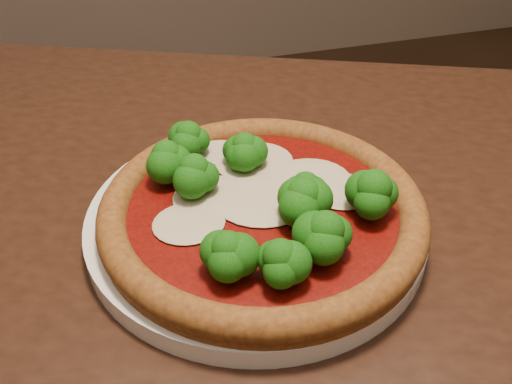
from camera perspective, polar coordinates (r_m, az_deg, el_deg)
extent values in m
cube|color=black|center=(0.50, 3.47, -6.83)|extent=(1.31, 1.12, 0.04)
cylinder|color=black|center=(1.12, -22.59, -6.44)|extent=(0.06, 0.06, 0.71)
cylinder|color=white|center=(0.50, 0.00, -2.84)|extent=(0.29, 0.29, 0.02)
cylinder|color=brown|center=(0.48, 0.66, -2.29)|extent=(0.27, 0.27, 0.01)
torus|color=brown|center=(0.47, 0.67, -1.64)|extent=(0.27, 0.27, 0.03)
cylinder|color=#6A0A05|center=(0.47, 0.67, -1.59)|extent=(0.22, 0.22, 0.00)
ellipsoid|color=beige|center=(0.48, 0.90, -0.51)|extent=(0.09, 0.08, 0.01)
ellipsoid|color=beige|center=(0.52, -0.19, 3.07)|extent=(0.07, 0.07, 0.01)
ellipsoid|color=beige|center=(0.54, -3.79, 4.03)|extent=(0.05, 0.04, 0.00)
ellipsoid|color=beige|center=(0.50, 5.31, 1.11)|extent=(0.08, 0.07, 0.01)
ellipsoid|color=beige|center=(0.46, -6.73, -3.08)|extent=(0.06, 0.05, 0.00)
ellipsoid|color=beige|center=(0.48, -4.41, -0.44)|extent=(0.07, 0.06, 0.01)
ellipsoid|color=beige|center=(0.49, 8.74, 0.10)|extent=(0.06, 0.05, 0.00)
ellipsoid|color=#1F7B13|center=(0.50, -8.92, 3.45)|extent=(0.04, 0.04, 0.04)
ellipsoid|color=#1F7B13|center=(0.51, -1.58, 4.24)|extent=(0.04, 0.04, 0.03)
ellipsoid|color=#1F7B13|center=(0.51, -1.14, 4.41)|extent=(0.04, 0.04, 0.04)
ellipsoid|color=#1F7B13|center=(0.44, 4.79, -0.55)|extent=(0.05, 0.05, 0.04)
ellipsoid|color=#1F7B13|center=(0.46, 11.65, 0.16)|extent=(0.05, 0.05, 0.04)
ellipsoid|color=#1F7B13|center=(0.48, -6.19, 2.05)|extent=(0.05, 0.05, 0.04)
ellipsoid|color=#1F7B13|center=(0.46, 4.97, 0.40)|extent=(0.04, 0.04, 0.03)
ellipsoid|color=#1F7B13|center=(0.52, -6.76, 5.52)|extent=(0.04, 0.04, 0.04)
ellipsoid|color=#1F7B13|center=(0.39, 2.43, -6.70)|extent=(0.04, 0.04, 0.04)
ellipsoid|color=#1F7B13|center=(0.40, -2.83, -5.94)|extent=(0.04, 0.04, 0.04)
ellipsoid|color=#1F7B13|center=(0.41, 6.93, -4.03)|extent=(0.05, 0.05, 0.04)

